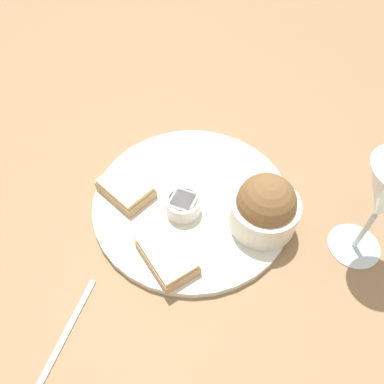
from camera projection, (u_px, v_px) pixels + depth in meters
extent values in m
plane|color=#93704C|center=(192.00, 204.00, 0.63)|extent=(4.00, 4.00, 0.00)
cylinder|color=silver|center=(192.00, 202.00, 0.62)|extent=(0.33, 0.33, 0.01)
cylinder|color=silver|center=(263.00, 213.00, 0.57)|extent=(0.10, 0.10, 0.05)
sphere|color=brown|center=(266.00, 203.00, 0.55)|extent=(0.09, 0.09, 0.09)
cylinder|color=white|center=(183.00, 205.00, 0.59)|extent=(0.06, 0.06, 0.03)
cylinder|color=#D14C38|center=(183.00, 201.00, 0.58)|extent=(0.05, 0.05, 0.01)
cube|color=tan|center=(167.00, 257.00, 0.54)|extent=(0.10, 0.08, 0.02)
cube|color=beige|center=(167.00, 252.00, 0.53)|extent=(0.10, 0.07, 0.01)
cube|color=tan|center=(126.00, 190.00, 0.62)|extent=(0.09, 0.06, 0.02)
cube|color=beige|center=(125.00, 185.00, 0.61)|extent=(0.08, 0.06, 0.01)
cylinder|color=silver|center=(354.00, 245.00, 0.58)|extent=(0.08, 0.08, 0.01)
cylinder|color=silver|center=(364.00, 231.00, 0.54)|extent=(0.01, 0.01, 0.08)
cube|color=silver|center=(59.00, 346.00, 0.49)|extent=(0.09, 0.18, 0.01)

